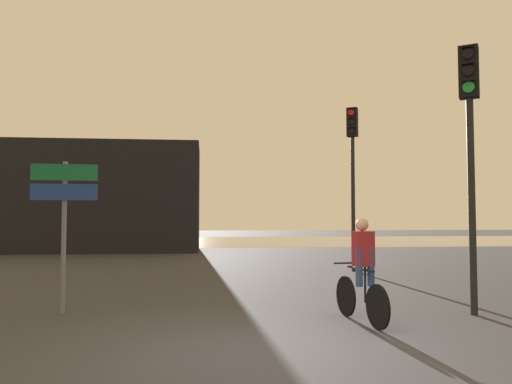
{
  "coord_description": "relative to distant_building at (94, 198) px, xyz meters",
  "views": [
    {
      "loc": [
        -0.62,
        -5.95,
        1.62
      ],
      "look_at": [
        0.5,
        5.0,
        2.2
      ],
      "focal_mm": 35.0,
      "sensor_mm": 36.0,
      "label": 1
    }
  ],
  "objects": [
    {
      "name": "ground_plane",
      "position": [
        6.07,
        -19.22,
        -2.63
      ],
      "size": [
        120.0,
        120.0,
        0.0
      ],
      "primitive_type": "plane",
      "color": "#333338"
    },
    {
      "name": "water_strip",
      "position": [
        6.07,
        10.0,
        -2.62
      ],
      "size": [
        80.0,
        16.0,
        0.01
      ],
      "primitive_type": "cube",
      "color": "gray",
      "rests_on": "ground"
    },
    {
      "name": "distant_building",
      "position": [
        0.0,
        0.0,
        0.0
      ],
      "size": [
        10.27,
        4.0,
        5.25
      ],
      "primitive_type": "cube",
      "color": "black",
      "rests_on": "ground"
    },
    {
      "name": "traffic_light_far_right",
      "position": [
        9.97,
        -10.25,
        0.84
      ],
      "size": [
        0.4,
        0.42,
        5.04
      ],
      "rotation": [
        0.0,
        0.0,
        2.63
      ],
      "color": "black",
      "rests_on": "ground"
    },
    {
      "name": "traffic_light_near_right",
      "position": [
        9.95,
        -17.13,
        0.55
      ],
      "size": [
        0.4,
        0.42,
        4.58
      ],
      "rotation": [
        0.0,
        0.0,
        2.56
      ],
      "color": "black",
      "rests_on": "ground"
    },
    {
      "name": "direction_sign_post",
      "position": [
        3.04,
        -16.32,
        -0.83
      ],
      "size": [
        1.1,
        0.14,
        2.6
      ],
      "rotation": [
        0.0,
        0.0,
        3.2
      ],
      "color": "slate",
      "rests_on": "ground"
    },
    {
      "name": "cyclist",
      "position": [
        7.88,
        -17.61,
        -1.81
      ],
      "size": [
        0.49,
        1.69,
        1.62
      ],
      "rotation": [
        0.0,
        0.0,
        0.17
      ],
      "color": "black",
      "rests_on": "ground"
    }
  ]
}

